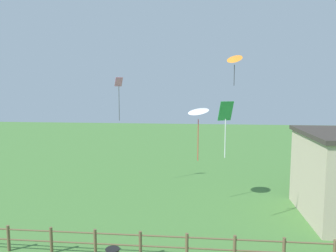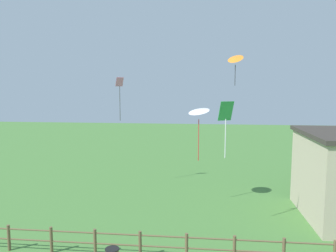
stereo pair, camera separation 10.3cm
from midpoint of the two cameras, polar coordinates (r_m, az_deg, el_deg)
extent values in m
cylinder|color=brown|center=(17.49, -26.18, -17.13)|extent=(0.14, 0.14, 1.21)
cylinder|color=brown|center=(16.56, -19.84, -18.21)|extent=(0.14, 0.14, 1.21)
cylinder|color=brown|center=(15.84, -12.75, -19.16)|extent=(0.14, 0.14, 1.21)
cylinder|color=brown|center=(15.37, -5.04, -19.87)|extent=(0.14, 0.14, 1.21)
cylinder|color=brown|center=(15.15, 3.09, -20.27)|extent=(0.14, 0.14, 1.21)
cylinder|color=brown|center=(15.21, 11.33, -20.28)|extent=(0.14, 0.14, 1.21)
cylinder|color=brown|center=(15.54, 19.34, -19.92)|extent=(0.14, 0.14, 1.21)
cylinder|color=brown|center=(15.04, -1.01, -18.67)|extent=(18.41, 0.07, 0.07)
cylinder|color=brown|center=(15.25, -1.00, -20.32)|extent=(18.41, 0.07, 0.07)
cylinder|color=black|center=(14.38, -9.86, -20.39)|extent=(0.58, 0.58, 0.04)
cone|color=white|center=(20.44, 5.16, 2.65)|extent=(1.84, 1.83, 0.47)
cylinder|color=red|center=(20.66, 5.11, -2.46)|extent=(0.05, 0.05, 2.63)
cone|color=orange|center=(24.81, 11.41, 11.46)|extent=(1.49, 1.44, 0.69)
cylinder|color=#333338|center=(24.74, 11.34, 8.66)|extent=(0.05, 0.05, 1.51)
cube|color=pink|center=(24.32, -8.70, 7.62)|extent=(0.67, 0.62, 0.66)
cylinder|color=#4C4C51|center=(24.35, -8.64, 3.91)|extent=(0.05, 0.05, 2.55)
cube|color=green|center=(16.83, 9.85, 2.59)|extent=(0.82, 0.62, 0.99)
cylinder|color=white|center=(16.99, 9.75, -2.17)|extent=(0.05, 0.05, 2.00)
camera|label=1|loc=(0.05, -90.19, -0.02)|focal=35.00mm
camera|label=2|loc=(0.05, 89.81, 0.02)|focal=35.00mm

